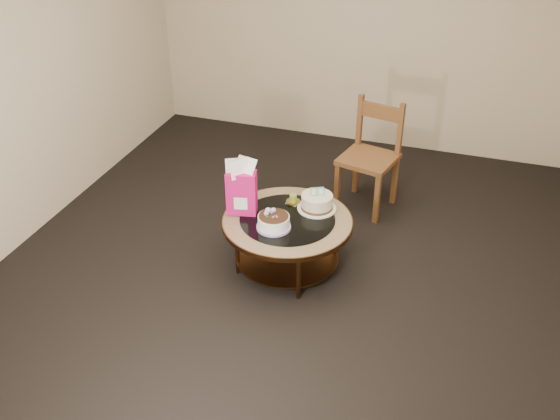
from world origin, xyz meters
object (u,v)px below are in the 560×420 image
(cream_cake, at_px, (317,202))
(decorated_cake, at_px, (274,222))
(coffee_table, at_px, (287,227))
(gift_bag, at_px, (241,187))
(dining_chair, at_px, (370,156))

(cream_cake, bearing_deg, decorated_cake, -147.07)
(decorated_cake, xyz_separation_m, cream_cake, (0.24, 0.36, 0.01))
(coffee_table, relative_size, cream_cake, 3.30)
(gift_bag, bearing_deg, coffee_table, -9.23)
(decorated_cake, distance_m, cream_cake, 0.43)
(coffee_table, relative_size, gift_bag, 2.22)
(cream_cake, xyz_separation_m, dining_chair, (0.24, 0.95, -0.01))
(decorated_cake, height_order, cream_cake, cream_cake)
(decorated_cake, bearing_deg, cream_cake, 57.02)
(cream_cake, bearing_deg, coffee_table, -154.25)
(cream_cake, relative_size, gift_bag, 0.67)
(gift_bag, relative_size, dining_chair, 0.46)
(gift_bag, bearing_deg, cream_cake, 10.65)
(dining_chair, bearing_deg, cream_cake, -90.66)
(coffee_table, xyz_separation_m, gift_bag, (-0.36, -0.02, 0.31))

